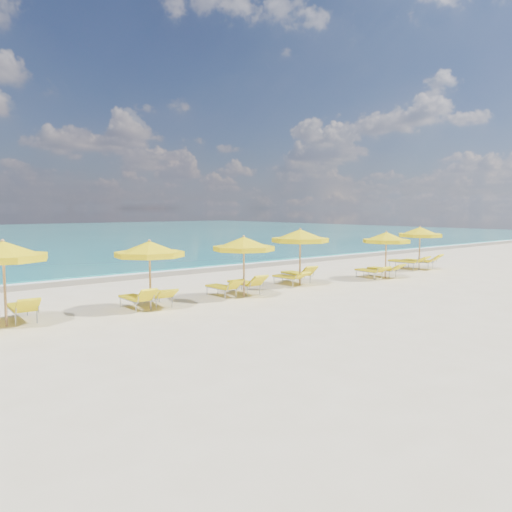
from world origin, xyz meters
TOP-DOWN VIEW (x-y plane):
  - ground_plane at (0.00, 0.00)m, footprint 120.00×120.00m
  - wet_sand_band at (0.00, 7.40)m, footprint 120.00×2.60m
  - foam_line at (0.00, 8.20)m, footprint 120.00×1.20m
  - whitecap_near at (-6.00, 17.00)m, footprint 14.00×0.36m
  - whitecap_far at (8.00, 24.00)m, footprint 18.00×0.30m
  - umbrella_0 at (-9.59, 0.23)m, footprint 2.44×2.44m
  - umbrella_1 at (-5.54, -0.09)m, footprint 2.57×2.57m
  - umbrella_2 at (-2.03, -0.31)m, footprint 2.32×2.32m
  - umbrella_3 at (1.43, 0.43)m, footprint 2.35×2.35m
  - umbrella_4 at (5.79, -0.56)m, footprint 2.69×2.69m
  - umbrella_5 at (9.81, 0.31)m, footprint 2.74×2.74m
  - lounger_0_right at (-9.08, 0.68)m, footprint 0.70×1.83m
  - lounger_1_left at (-5.90, 0.18)m, footprint 0.58×1.63m
  - lounger_1_right at (-5.10, 0.24)m, footprint 0.84×1.86m
  - lounger_2_left at (-2.54, 0.30)m, footprint 0.59×1.63m
  - lounger_2_right at (-1.51, 0.29)m, footprint 0.74×1.88m
  - lounger_3_left at (1.07, 0.74)m, footprint 0.63×1.69m
  - lounger_3_right at (1.80, 1.00)m, footprint 0.86×1.91m
  - lounger_4_left at (5.26, -0.10)m, footprint 0.70×1.74m
  - lounger_4_right at (6.20, -0.13)m, footprint 0.60×1.76m
  - lounger_5_left at (9.35, 0.82)m, footprint 0.86×2.12m
  - lounger_5_right at (10.19, 0.55)m, footprint 0.99×2.07m

SIDE VIEW (x-z plane):
  - ground_plane at x=0.00m, z-range 0.00..0.00m
  - wet_sand_band at x=0.00m, z-range -0.01..0.01m
  - foam_line at x=0.00m, z-range -0.01..0.01m
  - whitecap_near at x=-6.00m, z-range -0.03..0.03m
  - whitecap_far at x=8.00m, z-range -0.03..0.03m
  - lounger_3_left at x=1.07m, z-range -0.13..0.52m
  - lounger_4_left at x=5.26m, z-range -0.12..0.52m
  - lounger_2_left at x=-2.54m, z-range -0.17..0.57m
  - lounger_1_left at x=-5.90m, z-range -0.18..0.59m
  - lounger_4_right at x=6.20m, z-range -0.13..0.55m
  - lounger_1_right at x=-5.10m, z-range -0.14..0.56m
  - lounger_0_right at x=-9.08m, z-range -0.18..0.62m
  - lounger_2_right at x=-1.51m, z-range -0.18..0.63m
  - lounger_3_right at x=1.80m, z-range -0.19..0.65m
  - lounger_5_right at x=10.19m, z-range -0.18..0.66m
  - lounger_5_left at x=9.35m, z-range -0.14..0.63m
  - umbrella_4 at x=5.79m, z-range 0.75..2.87m
  - umbrella_1 at x=-5.54m, z-range 0.76..2.93m
  - umbrella_2 at x=-2.03m, z-range 0.77..2.95m
  - umbrella_5 at x=9.81m, z-range 0.78..3.01m
  - umbrella_0 at x=-9.59m, z-range 0.82..3.14m
  - umbrella_3 at x=1.43m, z-range 0.82..3.15m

